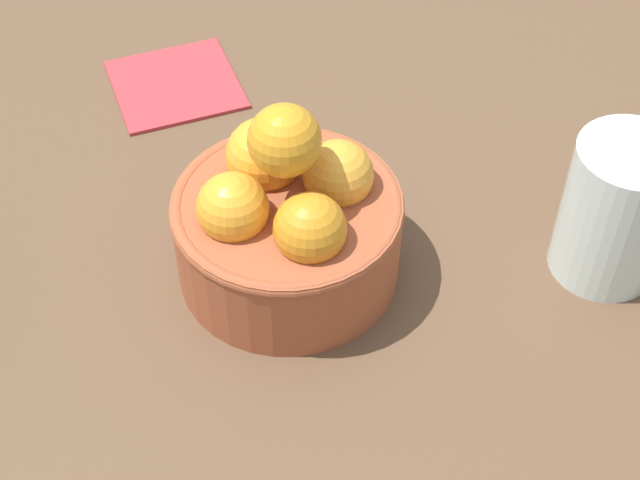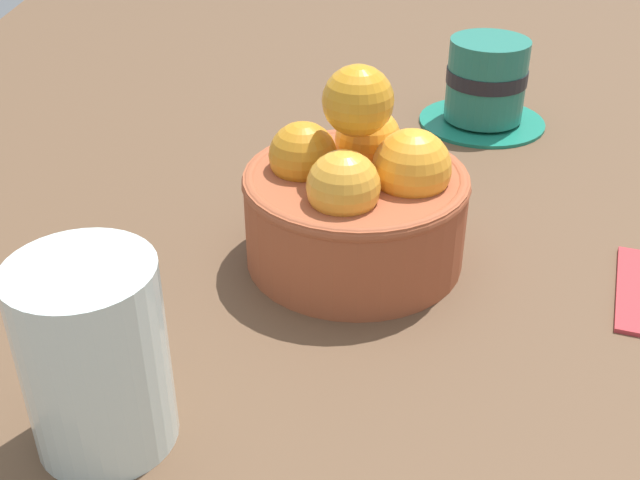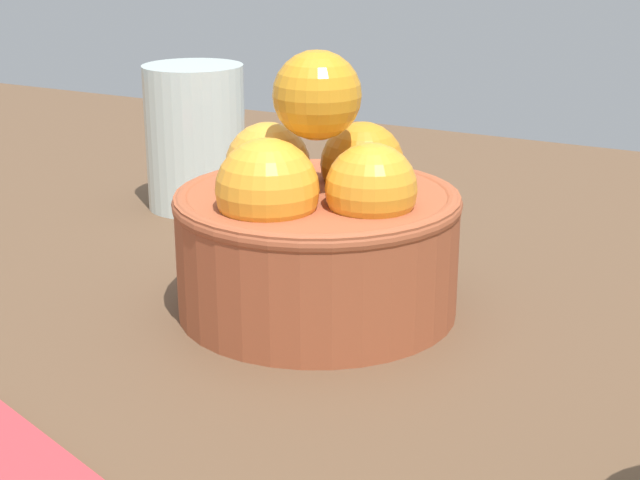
% 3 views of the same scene
% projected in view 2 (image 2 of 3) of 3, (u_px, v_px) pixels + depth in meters
% --- Properties ---
extents(ground_plane, '(1.50, 0.89, 0.03)m').
position_uv_depth(ground_plane, '(353.00, 277.00, 0.54)').
color(ground_plane, brown).
extents(terracotta_bowl, '(0.15, 0.15, 0.13)m').
position_uv_depth(terracotta_bowl, '(357.00, 198.00, 0.51)').
color(terracotta_bowl, '#9E4C2D').
rests_on(terracotta_bowl, ground_plane).
extents(coffee_cup, '(0.11, 0.11, 0.08)m').
position_uv_depth(coffee_cup, '(486.00, 85.00, 0.70)').
color(coffee_cup, '#19775E').
rests_on(coffee_cup, ground_plane).
extents(water_glass, '(0.07, 0.07, 0.10)m').
position_uv_depth(water_glass, '(95.00, 357.00, 0.37)').
color(water_glass, silver).
rests_on(water_glass, ground_plane).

